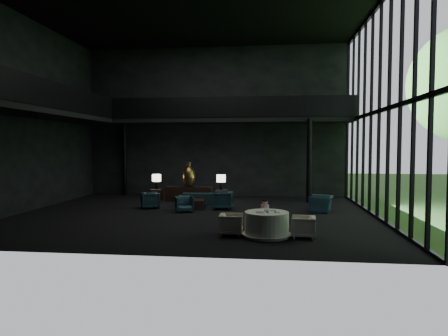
# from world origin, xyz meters

# --- Properties ---
(floor) EXTENTS (14.00, 12.00, 0.02)m
(floor) POSITION_xyz_m (0.00, 0.00, 0.00)
(floor) COLOR black
(floor) RESTS_ON ground
(ceiling) EXTENTS (14.00, 12.00, 0.02)m
(ceiling) POSITION_xyz_m (0.00, 0.00, 8.00)
(ceiling) COLOR black
(ceiling) RESTS_ON ground
(wall_back) EXTENTS (14.00, 0.04, 8.00)m
(wall_back) POSITION_xyz_m (0.00, 6.00, 4.00)
(wall_back) COLOR black
(wall_back) RESTS_ON ground
(wall_front) EXTENTS (14.00, 0.04, 8.00)m
(wall_front) POSITION_xyz_m (0.00, -6.00, 4.00)
(wall_front) COLOR black
(wall_front) RESTS_ON ground
(wall_left) EXTENTS (0.04, 12.00, 8.00)m
(wall_left) POSITION_xyz_m (-7.00, 0.00, 4.00)
(wall_left) COLOR black
(wall_left) RESTS_ON ground
(curtain_wall) EXTENTS (0.20, 12.00, 8.00)m
(curtain_wall) POSITION_xyz_m (6.95, 0.00, 4.00)
(curtain_wall) COLOR black
(curtain_wall) RESTS_ON ground
(mezzanine_left) EXTENTS (2.00, 12.00, 0.25)m
(mezzanine_left) POSITION_xyz_m (-6.00, 0.00, 4.00)
(mezzanine_left) COLOR black
(mezzanine_left) RESTS_ON wall_left
(mezzanine_back) EXTENTS (12.00, 2.00, 0.25)m
(mezzanine_back) POSITION_xyz_m (1.00, 5.00, 4.00)
(mezzanine_back) COLOR black
(mezzanine_back) RESTS_ON wall_back
(railing_left) EXTENTS (0.06, 12.00, 1.00)m
(railing_left) POSITION_xyz_m (-5.00, 0.00, 4.60)
(railing_left) COLOR black
(railing_left) RESTS_ON mezzanine_left
(railing_back) EXTENTS (12.00, 0.06, 1.00)m
(railing_back) POSITION_xyz_m (1.00, 4.00, 4.60)
(railing_back) COLOR black
(railing_back) RESTS_ON mezzanine_back
(column_nw) EXTENTS (0.24, 0.24, 4.00)m
(column_nw) POSITION_xyz_m (-5.00, 5.70, 2.00)
(column_nw) COLOR black
(column_nw) RESTS_ON floor
(column_ne) EXTENTS (0.24, 0.24, 4.00)m
(column_ne) POSITION_xyz_m (4.80, 4.00, 2.00)
(column_ne) COLOR black
(column_ne) RESTS_ON floor
(console) EXTENTS (2.24, 0.51, 0.71)m
(console) POSITION_xyz_m (-1.00, 3.67, 0.36)
(console) COLOR black
(console) RESTS_ON floor
(bronze_urn) EXTENTS (0.65, 0.65, 1.21)m
(bronze_urn) POSITION_xyz_m (-1.00, 3.67, 1.23)
(bronze_urn) COLOR olive
(bronze_urn) RESTS_ON console
(side_table_left) EXTENTS (0.53, 0.53, 0.58)m
(side_table_left) POSITION_xyz_m (-2.60, 3.46, 0.29)
(side_table_left) COLOR black
(side_table_left) RESTS_ON floor
(table_lamp_left) EXTENTS (0.43, 0.43, 0.73)m
(table_lamp_left) POSITION_xyz_m (-2.60, 3.60, 1.10)
(table_lamp_left) COLOR black
(table_lamp_left) RESTS_ON side_table_left
(side_table_right) EXTENTS (0.53, 0.53, 0.58)m
(side_table_right) POSITION_xyz_m (0.60, 3.75, 0.29)
(side_table_right) COLOR black
(side_table_right) RESTS_ON floor
(table_lamp_right) EXTENTS (0.44, 0.44, 0.74)m
(table_lamp_right) POSITION_xyz_m (0.60, 3.58, 1.11)
(table_lamp_right) COLOR black
(table_lamp_right) RESTS_ON side_table_right
(sofa) EXTENTS (1.78, 0.60, 0.69)m
(sofa) POSITION_xyz_m (-0.33, 2.79, 0.34)
(sofa) COLOR #162934
(sofa) RESTS_ON floor
(lounge_armchair_west) EXTENTS (0.93, 0.95, 0.76)m
(lounge_armchair_west) POSITION_xyz_m (-2.21, 1.30, 0.38)
(lounge_armchair_west) COLOR #2D4556
(lounge_armchair_west) RESTS_ON floor
(lounge_armchair_east) EXTENTS (0.83, 0.89, 0.91)m
(lounge_armchair_east) POSITION_xyz_m (0.93, 1.44, 0.46)
(lounge_armchair_east) COLOR #1E3342
(lounge_armchair_east) RESTS_ON floor
(lounge_armchair_south) EXTENTS (0.81, 0.79, 0.66)m
(lounge_armchair_south) POSITION_xyz_m (-0.55, 0.52, 0.33)
(lounge_armchair_south) COLOR black
(lounge_armchair_south) RESTS_ON floor
(window_armchair) EXTENTS (0.86, 1.10, 0.85)m
(window_armchair) POSITION_xyz_m (5.04, 1.16, 0.42)
(window_armchair) COLOR #193949
(window_armchair) RESTS_ON floor
(coffee_table) EXTENTS (0.94, 0.94, 0.39)m
(coffee_table) POSITION_xyz_m (-0.31, 1.40, 0.20)
(coffee_table) COLOR black
(coffee_table) RESTS_ON floor
(dining_table) EXTENTS (1.49, 1.49, 0.75)m
(dining_table) POSITION_xyz_m (2.85, -3.58, 0.33)
(dining_table) COLOR white
(dining_table) RESTS_ON floor
(dining_chair_north) EXTENTS (0.69, 0.66, 0.63)m
(dining_chair_north) POSITION_xyz_m (2.92, -2.54, 0.31)
(dining_chair_north) COLOR beige
(dining_chair_north) RESTS_ON floor
(dining_chair_east) EXTENTS (0.64, 0.68, 0.64)m
(dining_chair_east) POSITION_xyz_m (3.92, -3.56, 0.32)
(dining_chair_east) COLOR beige
(dining_chair_east) RESTS_ON floor
(dining_chair_west) EXTENTS (0.60, 0.64, 0.65)m
(dining_chair_west) POSITION_xyz_m (1.77, -3.45, 0.33)
(dining_chair_west) COLOR beige
(dining_chair_west) RESTS_ON floor
(child) EXTENTS (0.26, 0.26, 0.56)m
(child) POSITION_xyz_m (2.78, -2.59, 0.73)
(child) COLOR #C490A8
(child) RESTS_ON dining_chair_north
(plate_a) EXTENTS (0.32, 0.32, 0.02)m
(plate_a) POSITION_xyz_m (2.65, -3.73, 0.76)
(plate_a) COLOR white
(plate_a) RESTS_ON dining_table
(plate_b) EXTENTS (0.25, 0.25, 0.01)m
(plate_b) POSITION_xyz_m (3.04, -3.35, 0.76)
(plate_b) COLOR white
(plate_b) RESTS_ON dining_table
(saucer) EXTENTS (0.16, 0.16, 0.01)m
(saucer) POSITION_xyz_m (3.16, -3.67, 0.76)
(saucer) COLOR white
(saucer) RESTS_ON dining_table
(coffee_cup) EXTENTS (0.09, 0.09, 0.06)m
(coffee_cup) POSITION_xyz_m (3.10, -3.72, 0.79)
(coffee_cup) COLOR white
(coffee_cup) RESTS_ON saucer
(cereal_bowl) EXTENTS (0.17, 0.17, 0.09)m
(cereal_bowl) POSITION_xyz_m (2.84, -3.56, 0.79)
(cereal_bowl) COLOR white
(cereal_bowl) RESTS_ON dining_table
(cream_pot) EXTENTS (0.07, 0.07, 0.07)m
(cream_pot) POSITION_xyz_m (2.87, -3.78, 0.79)
(cream_pot) COLOR #99999E
(cream_pot) RESTS_ON dining_table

